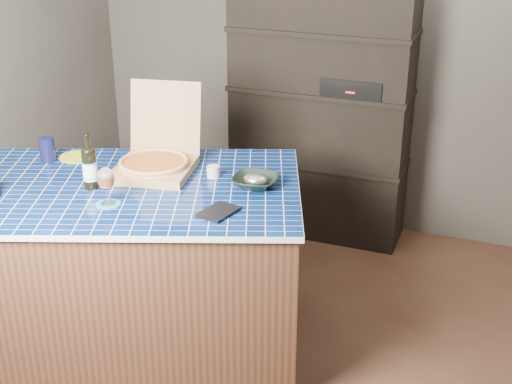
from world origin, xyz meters
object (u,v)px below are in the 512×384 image
at_px(bowl, 255,181).
at_px(mead_bottle, 90,167).
at_px(pizza_box, 155,161).
at_px(dvd_case, 219,212).
at_px(wine_glass, 106,179).
at_px(kitchen_island, 137,267).

bearing_deg(bowl, mead_bottle, -157.83).
distance_m(pizza_box, dvd_case, 0.62).
height_order(wine_glass, bowl, wine_glass).
relative_size(kitchen_island, dvd_case, 10.61).
bearing_deg(bowl, kitchen_island, -159.20).
bearing_deg(pizza_box, kitchen_island, -106.60).
relative_size(mead_bottle, bowl, 1.27).
height_order(dvd_case, bowl, bowl).
xyz_separation_m(wine_glass, dvd_case, (0.53, 0.10, -0.12)).
distance_m(pizza_box, wine_glass, 0.46).
xyz_separation_m(kitchen_island, wine_glass, (0.01, -0.23, 0.60)).
distance_m(kitchen_island, bowl, 0.80).
bearing_deg(wine_glass, bowl, 38.08).
bearing_deg(dvd_case, wine_glass, -156.05).
distance_m(kitchen_island, pizza_box, 0.57).
bearing_deg(dvd_case, mead_bottle, -170.21).
bearing_deg(mead_bottle, wine_glass, -37.88).
bearing_deg(wine_glass, mead_bottle, 142.12).
xyz_separation_m(pizza_box, wine_glass, (-0.01, -0.45, 0.07)).
xyz_separation_m(mead_bottle, dvd_case, (0.71, -0.04, -0.11)).
bearing_deg(wine_glass, pizza_box, 88.30).
relative_size(pizza_box, bowl, 2.40).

